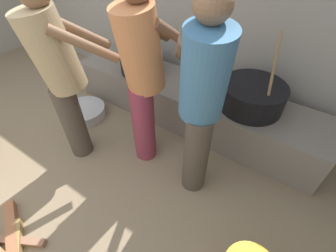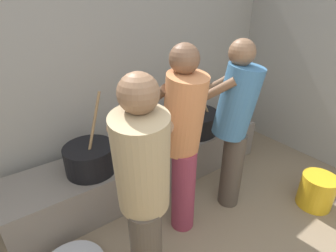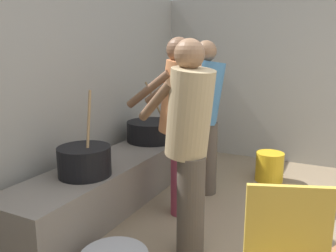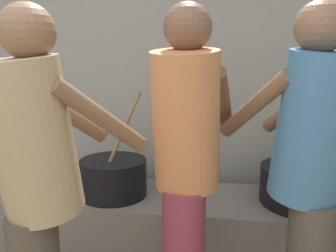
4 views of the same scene
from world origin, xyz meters
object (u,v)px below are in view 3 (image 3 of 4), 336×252
Objects in this scene: cook_in_orange_shirt at (179,117)px; bucket_yellow_plastic at (269,167)px; cooking_pot_main at (85,161)px; cook_in_tan_shirt at (189,137)px; cooking_pot_secondary at (152,131)px; cook_in_blue_shirt at (205,109)px.

bucket_yellow_plastic is at bearing -26.63° from cook_in_orange_shirt.
bucket_yellow_plastic is at bearing -34.84° from cooking_pot_main.
bucket_yellow_plastic is at bearing -8.81° from cook_in_tan_shirt.
cook_in_tan_shirt is 4.61× the size of bucket_yellow_plastic.
cooking_pot_secondary is 0.43× the size of cook_in_orange_shirt.
cooking_pot_secondary is 0.44× the size of cook_in_blue_shirt.
cook_in_tan_shirt reaches higher than bucket_yellow_plastic.
cooking_pot_main is at bearing -177.24° from cooking_pot_secondary.
bucket_yellow_plastic is (0.67, -0.56, -0.73)m from cook_in_blue_shirt.
cooking_pot_main is 1.31m from cook_in_blue_shirt.
cook_in_blue_shirt is 1.14m from bucket_yellow_plastic.
cook_in_blue_shirt is at bearing -103.20° from cooking_pot_secondary.
cooking_pot_main is 0.99m from cook_in_tan_shirt.
cook_in_tan_shirt is at bearing -148.87° from cook_in_orange_shirt.
cook_in_orange_shirt is (-0.70, -0.67, 0.34)m from cooking_pot_secondary.
cook_in_blue_shirt is at bearing 14.79° from cook_in_tan_shirt.
bucket_yellow_plastic is (1.20, -0.60, -0.74)m from cook_in_orange_shirt.
bucket_yellow_plastic is (0.50, -1.28, -0.39)m from cooking_pot_secondary.
cook_in_tan_shirt is 1.12m from cook_in_blue_shirt.
cook_in_blue_shirt reaches higher than bucket_yellow_plastic.
cook_in_blue_shirt is 4.69× the size of bucket_yellow_plastic.
cook_in_tan_shirt is (-1.25, -1.00, 0.32)m from cooking_pot_secondary.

